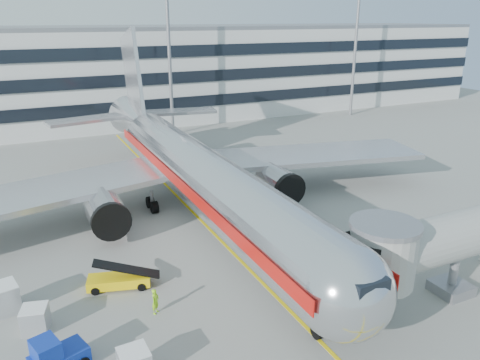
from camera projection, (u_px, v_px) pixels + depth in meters
name	position (u px, v px, depth m)	size (l,w,h in m)	color
ground	(252.00, 272.00, 33.04)	(180.00, 180.00, 0.00)	gray
lead_in_line	(200.00, 220.00, 41.53)	(0.25, 70.00, 0.01)	yellow
main_jet	(192.00, 169.00, 41.59)	(50.95, 48.70, 16.06)	silver
jet_bridge	(478.00, 234.00, 29.98)	(17.80, 4.50, 7.00)	silver
terminal	(97.00, 74.00, 79.68)	(150.00, 24.25, 15.60)	silver
light_mast_centre	(168.00, 33.00, 67.10)	(2.40, 1.20, 25.45)	gray
light_mast_east	(357.00, 30.00, 81.10)	(2.40, 1.20, 25.45)	gray
belt_loader	(119.00, 280.00, 30.98)	(4.36, 2.53, 2.04)	yellow
baggage_tug	(55.00, 357.00, 23.49)	(3.05, 2.39, 2.03)	#0D2A99
cargo_container_left	(35.00, 319.00, 26.66)	(1.71, 1.71, 1.49)	silver
cargo_container_right	(3.00, 299.00, 28.31)	(2.01, 2.01, 1.80)	silver
ramp_worker	(155.00, 301.00, 28.21)	(0.59, 0.39, 1.63)	#92DE17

